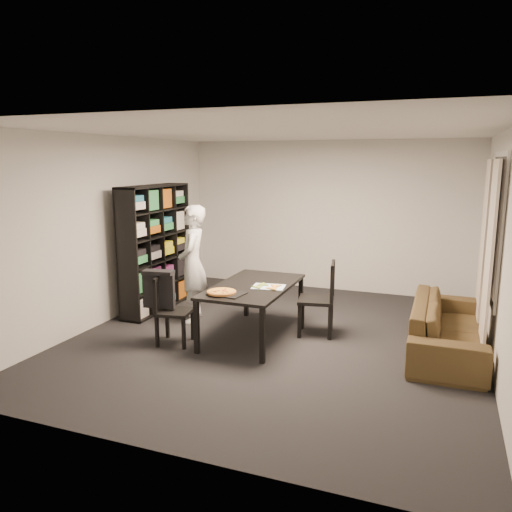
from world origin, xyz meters
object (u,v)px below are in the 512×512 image
at_px(baking_tray, 227,294).
at_px(pepperoni_pizza, 222,292).
at_px(dining_table, 253,290).
at_px(chair_right, 323,294).
at_px(bookshelf, 156,248).
at_px(person, 193,264).
at_px(sofa, 448,327).
at_px(chair_left, 168,305).

xyz_separation_m(baking_tray, pepperoni_pizza, (-0.06, -0.02, 0.02)).
distance_m(baking_tray, pepperoni_pizza, 0.07).
distance_m(dining_table, chair_right, 0.92).
bearing_deg(bookshelf, person, -21.57).
xyz_separation_m(dining_table, chair_right, (0.83, 0.40, -0.07)).
bearing_deg(dining_table, person, 163.05).
relative_size(bookshelf, sofa, 0.90).
bearing_deg(baking_tray, chair_right, 43.97).
bearing_deg(bookshelf, dining_table, -18.99).
distance_m(bookshelf, sofa, 4.26).
height_order(chair_left, chair_right, chair_right).
bearing_deg(baking_tray, pepperoni_pizza, -161.91).
relative_size(chair_left, chair_right, 0.89).
bearing_deg(chair_left, chair_right, -69.57).
xyz_separation_m(bookshelf, baking_tray, (1.70, -1.16, -0.25)).
bearing_deg(pepperoni_pizza, bookshelf, 144.38).
relative_size(chair_right, baking_tray, 2.43).
relative_size(chair_left, baking_tray, 2.15).
xyz_separation_m(pepperoni_pizza, sofa, (2.56, 0.90, -0.41)).
relative_size(chair_left, sofa, 0.41).
relative_size(baking_tray, sofa, 0.19).
relative_size(bookshelf, chair_right, 1.95).
xyz_separation_m(dining_table, chair_left, (-0.90, -0.60, -0.14)).
bearing_deg(person, dining_table, 52.46).
xyz_separation_m(bookshelf, person, (0.80, -0.32, -0.12)).
relative_size(chair_right, sofa, 0.46).
bearing_deg(chair_left, pepperoni_pizza, -95.23).
distance_m(chair_right, sofa, 1.56).
bearing_deg(sofa, person, 90.59).
distance_m(chair_right, baking_tray, 1.34).
xyz_separation_m(person, sofa, (3.40, 0.04, -0.52)).
bearing_deg(chair_right, chair_left, -70.15).
relative_size(person, sofa, 0.79).
bearing_deg(sofa, baking_tray, 109.32).
height_order(person, baking_tray, person).
bearing_deg(sofa, chair_right, 88.19).
relative_size(bookshelf, pepperoni_pizza, 5.43).
xyz_separation_m(chair_right, baking_tray, (-0.96, -0.92, 0.14)).
bearing_deg(pepperoni_pizza, dining_table, 70.42).
bearing_deg(sofa, dining_table, 98.44).
distance_m(chair_left, person, 0.98).
height_order(person, sofa, person).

